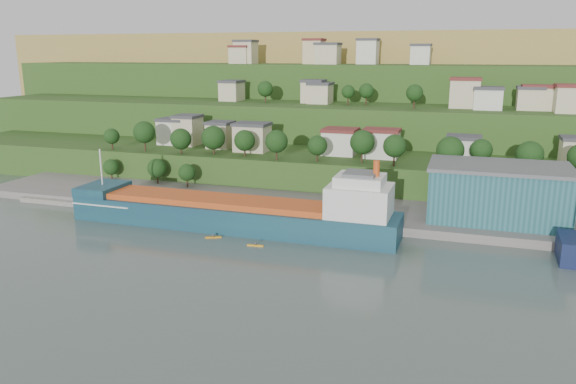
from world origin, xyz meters
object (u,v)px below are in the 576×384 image
at_px(caravan, 123,192).
at_px(kayak_orange, 213,237).
at_px(cargo_ship_near, 241,215).
at_px(warehouse, 498,192).

relative_size(caravan, kayak_orange, 1.55).
xyz_separation_m(cargo_ship_near, warehouse, (55.71, 18.73, 5.25)).
relative_size(warehouse, caravan, 5.75).
height_order(cargo_ship_near, kayak_orange, cargo_ship_near).
bearing_deg(kayak_orange, warehouse, 0.55).
bearing_deg(cargo_ship_near, kayak_orange, -111.11).
bearing_deg(kayak_orange, caravan, 125.94).
bearing_deg(caravan, cargo_ship_near, -39.92).
relative_size(cargo_ship_near, warehouse, 2.50).
distance_m(cargo_ship_near, kayak_orange, 9.27).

